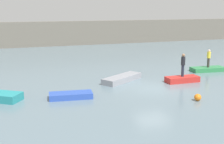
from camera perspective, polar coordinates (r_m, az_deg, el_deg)
name	(u,v)px	position (r m, az deg, el deg)	size (l,w,h in m)	color
ground_plane	(153,88)	(21.97, 7.89, -3.04)	(120.00, 120.00, 0.00)	slate
embankment_wall	(75,33)	(46.42, -7.12, 7.35)	(80.00, 1.20, 3.64)	#666056
rowboat_blue	(71,95)	(19.53, -7.83, -4.43)	(2.76, 1.08, 0.37)	#2B4CAD
rowboat_grey	(122,79)	(23.68, 1.92, -1.25)	(3.83, 1.14, 0.45)	gray
rowboat_red	(182,79)	(24.08, 13.21, -1.35)	(2.63, 1.00, 0.44)	red
rowboat_green	(208,69)	(28.76, 17.77, 0.52)	(3.12, 1.20, 0.37)	#2D7F47
person_dark_shirt	(183,64)	(23.83, 13.36, 1.54)	(0.32, 0.32, 1.81)	#232838
person_yellow_shirt	(209,57)	(28.57, 17.91, 2.65)	(0.32, 0.32, 1.63)	#38332D
mooring_buoy	(198,97)	(19.59, 15.98, -4.65)	(0.44, 0.44, 0.44)	orange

